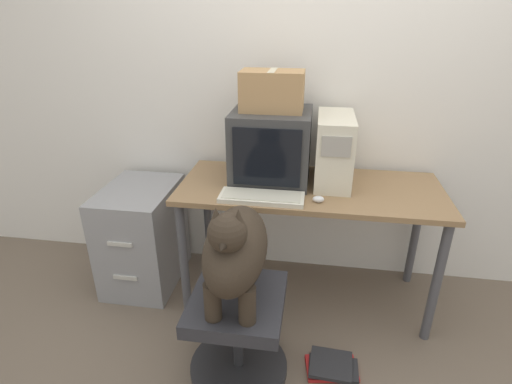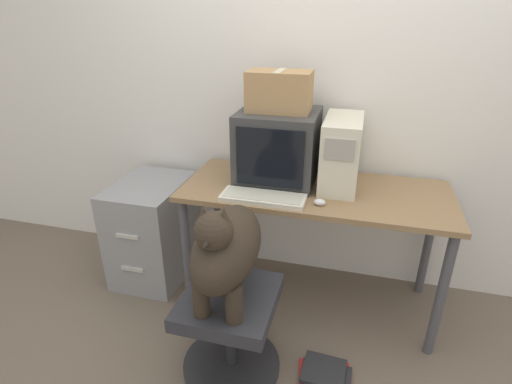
# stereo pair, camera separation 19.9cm
# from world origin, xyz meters

# --- Properties ---
(ground_plane) EXTENTS (12.00, 12.00, 0.00)m
(ground_plane) POSITION_xyz_m (0.00, 0.00, 0.00)
(ground_plane) COLOR #6B5B4C
(wall_back) EXTENTS (8.00, 0.05, 2.60)m
(wall_back) POSITION_xyz_m (0.00, 0.68, 1.30)
(wall_back) COLOR silver
(wall_back) RESTS_ON ground_plane
(desk) EXTENTS (1.46, 0.62, 0.76)m
(desk) POSITION_xyz_m (0.00, 0.31, 0.66)
(desk) COLOR olive
(desk) RESTS_ON ground_plane
(crt_monitor) EXTENTS (0.43, 0.41, 0.40)m
(crt_monitor) POSITION_xyz_m (-0.23, 0.38, 0.96)
(crt_monitor) COLOR #383838
(crt_monitor) RESTS_ON desk
(pc_tower) EXTENTS (0.20, 0.42, 0.38)m
(pc_tower) POSITION_xyz_m (0.12, 0.40, 0.95)
(pc_tower) COLOR beige
(pc_tower) RESTS_ON desk
(keyboard) EXTENTS (0.44, 0.16, 0.03)m
(keyboard) POSITION_xyz_m (-0.24, 0.10, 0.77)
(keyboard) COLOR beige
(keyboard) RESTS_ON desk
(computer_mouse) EXTENTS (0.06, 0.04, 0.03)m
(computer_mouse) POSITION_xyz_m (0.05, 0.11, 0.78)
(computer_mouse) COLOR silver
(computer_mouse) RESTS_ON desk
(office_chair) EXTENTS (0.49, 0.49, 0.46)m
(office_chair) POSITION_xyz_m (-0.30, -0.32, 0.26)
(office_chair) COLOR #262628
(office_chair) RESTS_ON ground_plane
(dog) EXTENTS (0.27, 0.54, 0.53)m
(dog) POSITION_xyz_m (-0.30, -0.34, 0.73)
(dog) COLOR #33281E
(dog) RESTS_ON office_chair
(filing_cabinet) EXTENTS (0.42, 0.58, 0.66)m
(filing_cabinet) POSITION_xyz_m (-1.05, 0.32, 0.33)
(filing_cabinet) COLOR gray
(filing_cabinet) RESTS_ON ground_plane
(cardboard_box) EXTENTS (0.33, 0.20, 0.21)m
(cardboard_box) POSITION_xyz_m (-0.23, 0.39, 1.26)
(cardboard_box) COLOR #A87F51
(cardboard_box) RESTS_ON crt_monitor
(book_stack_floor) EXTENTS (0.27, 0.21, 0.06)m
(book_stack_floor) POSITION_xyz_m (0.17, -0.26, 0.03)
(book_stack_floor) COLOR red
(book_stack_floor) RESTS_ON ground_plane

